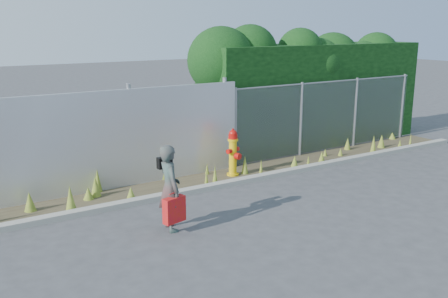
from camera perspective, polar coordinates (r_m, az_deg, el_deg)
The scene contains 10 objects.
ground at distance 9.92m, azimuth 5.83°, elevation -7.06°, with size 80.00×80.00×0.00m, color #3C3C3F.
curb at distance 11.28m, azimuth 0.21°, elevation -4.02°, with size 16.00×0.22×0.12m, color gray.
weed_strip at distance 11.49m, azimuth -3.82°, elevation -3.34°, with size 16.00×1.34×0.55m.
corrugated_fence at distance 10.84m, azimuth -17.99°, elevation 0.26°, with size 8.50×0.21×2.30m.
chainlink_fence at distance 14.54m, azimuth 11.92°, elevation 3.74°, with size 6.50×0.07×2.05m.
hedge at distance 15.16m, azimuth 9.43°, elevation 7.82°, with size 7.76×1.92×3.57m.
fire_hydrant at distance 11.93m, azimuth 1.04°, elevation -0.48°, with size 0.39×0.35×1.17m.
woman at distance 8.82m, azimuth -6.22°, elevation -4.45°, with size 0.57×0.37×1.55m, color #10675C.
red_tote_bag at distance 8.77m, azimuth -5.71°, elevation -6.91°, with size 0.41×0.15×0.54m.
black_shoulder_bag at distance 8.90m, azimuth -6.80°, elevation -1.54°, with size 0.27×0.11×0.20m.
Camera 1 is at (-5.75, -7.25, 3.57)m, focal length 40.00 mm.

